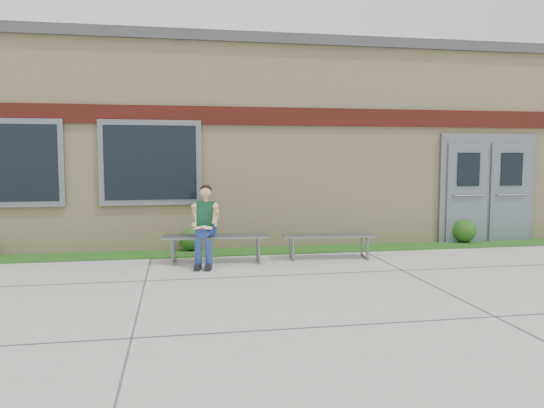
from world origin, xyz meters
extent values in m
plane|color=#9E9E99|center=(0.00, 0.00, 0.00)|extent=(80.00, 80.00, 0.00)
cube|color=#224512|center=(0.00, 2.60, 0.01)|extent=(16.00, 0.80, 0.02)
cube|color=beige|center=(0.00, 6.00, 2.00)|extent=(16.00, 6.00, 4.00)
cube|color=#3F3F42|center=(0.00, 6.00, 4.10)|extent=(16.20, 6.20, 0.20)
cube|color=maroon|center=(0.00, 2.97, 2.60)|extent=(16.00, 0.06, 0.35)
cube|color=slate|center=(-5.50, 2.96, 1.70)|extent=(1.90, 0.08, 1.60)
cube|color=black|center=(-5.50, 2.92, 1.70)|extent=(1.70, 0.04, 1.40)
cube|color=slate|center=(-3.00, 2.96, 1.70)|extent=(1.90, 0.08, 1.60)
cube|color=black|center=(-3.00, 2.92, 1.70)|extent=(1.70, 0.04, 1.40)
cube|color=slate|center=(4.00, 2.96, 1.15)|extent=(2.20, 0.08, 2.30)
cube|color=slate|center=(3.50, 2.91, 1.05)|extent=(0.92, 0.06, 2.10)
cube|color=slate|center=(4.50, 2.91, 1.05)|extent=(0.92, 0.06, 2.10)
cube|color=slate|center=(-1.88, 1.70, 0.45)|extent=(1.86, 0.67, 0.04)
cube|color=slate|center=(-2.60, 1.70, 0.21)|extent=(0.09, 0.51, 0.41)
cube|color=slate|center=(-1.15, 1.70, 0.21)|extent=(0.09, 0.51, 0.41)
cube|color=slate|center=(0.12, 1.70, 0.41)|extent=(1.69, 0.59, 0.03)
cube|color=slate|center=(-0.54, 1.70, 0.19)|extent=(0.08, 0.46, 0.38)
cube|color=slate|center=(0.79, 1.70, 0.19)|extent=(0.08, 0.46, 0.38)
cube|color=navy|center=(-2.04, 1.65, 0.55)|extent=(0.36, 0.29, 0.15)
cube|color=#0F371B|center=(-2.05, 1.63, 0.84)|extent=(0.33, 0.25, 0.44)
sphere|color=tan|center=(-2.05, 1.62, 1.22)|extent=(0.23, 0.23, 0.20)
sphere|color=black|center=(-2.04, 1.64, 1.24)|extent=(0.25, 0.25, 0.21)
cylinder|color=navy|center=(-2.18, 1.43, 0.57)|extent=(0.22, 0.42, 0.14)
cylinder|color=navy|center=(-2.01, 1.39, 0.57)|extent=(0.22, 0.42, 0.14)
cylinder|color=navy|center=(-2.20, 1.20, 0.24)|extent=(0.11, 0.11, 0.47)
cylinder|color=navy|center=(-2.03, 1.17, 0.24)|extent=(0.11, 0.11, 0.47)
cube|color=black|center=(-2.21, 1.13, 0.05)|extent=(0.14, 0.26, 0.09)
cube|color=black|center=(-2.05, 1.10, 0.05)|extent=(0.14, 0.26, 0.09)
cylinder|color=tan|center=(-2.23, 1.61, 0.90)|extent=(0.13, 0.22, 0.25)
cylinder|color=tan|center=(-1.88, 1.54, 0.90)|extent=(0.13, 0.22, 0.25)
cube|color=white|center=(-2.11, 1.30, 0.66)|extent=(0.33, 0.26, 0.01)
cube|color=#BD4756|center=(-2.11, 1.30, 0.65)|extent=(0.33, 0.27, 0.01)
sphere|color=#82BA31|center=(-1.88, 1.41, 0.91)|extent=(0.08, 0.08, 0.08)
sphere|color=#224512|center=(-2.27, 2.85, 0.23)|extent=(0.42, 0.42, 0.42)
sphere|color=#224512|center=(3.43, 2.85, 0.26)|extent=(0.48, 0.48, 0.48)
camera|label=1|loc=(-2.54, -7.31, 1.80)|focal=35.00mm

